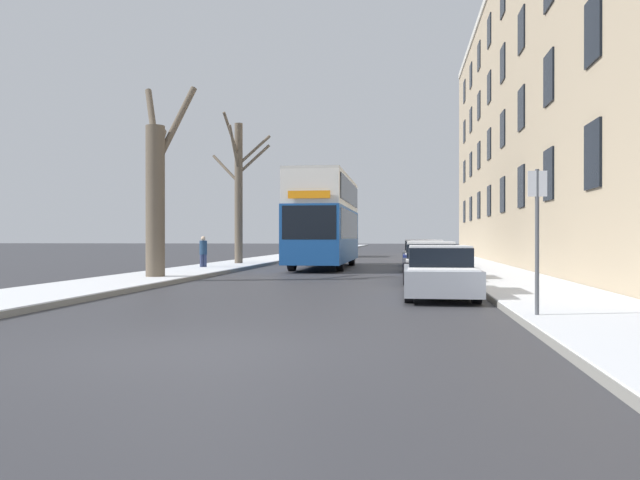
% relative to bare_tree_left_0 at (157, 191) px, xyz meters
% --- Properties ---
extents(ground_plane, '(320.00, 320.00, 0.00)m').
position_rel_bare_tree_left_0_xyz_m(ground_plane, '(5.82, -12.74, -3.10)').
color(ground_plane, '#38383D').
extents(sidewalk_left, '(3.07, 130.00, 0.16)m').
position_rel_bare_tree_left_0_xyz_m(sidewalk_left, '(-0.34, 40.26, -3.02)').
color(sidewalk_left, gray).
rests_on(sidewalk_left, ground).
extents(sidewalk_right, '(3.07, 130.00, 0.16)m').
position_rel_bare_tree_left_0_xyz_m(sidewalk_right, '(11.98, 40.26, -3.02)').
color(sidewalk_right, gray).
rests_on(sidewalk_right, ground).
extents(terrace_facade_right, '(9.10, 46.69, 16.80)m').
position_rel_bare_tree_left_0_xyz_m(terrace_facade_right, '(18.01, 14.90, 5.31)').
color(terrace_facade_right, tan).
rests_on(terrace_facade_right, ground).
extents(bare_tree_left_0, '(2.04, 2.51, 6.90)m').
position_rel_bare_tree_left_0_xyz_m(bare_tree_left_0, '(0.00, 0.00, 0.00)').
color(bare_tree_left_0, brown).
rests_on(bare_tree_left_0, ground).
extents(bare_tree_left_1, '(3.43, 2.71, 7.89)m').
position_rel_bare_tree_left_0_xyz_m(bare_tree_left_1, '(-0.17, 11.40, 1.04)').
color(bare_tree_left_1, brown).
rests_on(bare_tree_left_1, ground).
extents(double_decker_bus, '(2.55, 10.48, 4.50)m').
position_rel_bare_tree_left_0_xyz_m(double_decker_bus, '(4.58, 10.07, -0.56)').
color(double_decker_bus, '#194C99').
rests_on(double_decker_bus, ground).
extents(parked_car_0, '(1.72, 4.02, 1.29)m').
position_rel_bare_tree_left_0_xyz_m(parked_car_0, '(9.35, -5.00, -2.49)').
color(parked_car_0, '#9EA3AD').
rests_on(parked_car_0, ground).
extents(parked_car_1, '(1.80, 4.56, 1.37)m').
position_rel_bare_tree_left_0_xyz_m(parked_car_1, '(9.35, 0.55, -2.46)').
color(parked_car_1, black).
rests_on(parked_car_1, ground).
extents(parked_car_2, '(1.83, 4.49, 1.40)m').
position_rel_bare_tree_left_0_xyz_m(parked_car_2, '(9.35, 6.72, -2.44)').
color(parked_car_2, navy).
rests_on(parked_car_2, ground).
extents(parked_car_3, '(1.90, 4.35, 1.41)m').
position_rel_bare_tree_left_0_xyz_m(parked_car_3, '(9.35, 12.85, -2.44)').
color(parked_car_3, '#9EA3AD').
rests_on(parked_car_3, ground).
extents(oncoming_van, '(2.04, 4.88, 2.51)m').
position_rel_bare_tree_left_0_xyz_m(oncoming_van, '(3.03, 28.59, -1.74)').
color(oncoming_van, '#333842').
rests_on(oncoming_van, ground).
extents(pedestrian_left_sidewalk, '(0.34, 0.34, 1.57)m').
position_rel_bare_tree_left_0_xyz_m(pedestrian_left_sidewalk, '(-0.61, 6.87, -2.24)').
color(pedestrian_left_sidewalk, navy).
rests_on(pedestrian_left_sidewalk, ground).
extents(street_sign_post, '(0.32, 0.07, 2.66)m').
position_rel_bare_tree_left_0_xyz_m(street_sign_post, '(10.75, -9.50, -1.58)').
color(street_sign_post, '#4C4F54').
rests_on(street_sign_post, ground).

